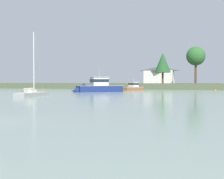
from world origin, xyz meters
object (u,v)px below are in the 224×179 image
(sailboat_grey, at_px, (32,95))
(cruiser_navy, at_px, (95,89))
(mooring_buoy_orange, at_px, (216,90))
(cruiser_wood, at_px, (134,88))

(sailboat_grey, relative_size, cruiser_navy, 0.94)
(sailboat_grey, height_order, cruiser_navy, sailboat_grey)
(cruiser_navy, relative_size, mooring_buoy_orange, 20.73)
(sailboat_grey, xyz_separation_m, mooring_buoy_orange, (24.39, 37.67, -0.13))
(sailboat_grey, xyz_separation_m, cruiser_navy, (1.26, 20.68, 0.46))
(sailboat_grey, height_order, cruiser_wood, sailboat_grey)
(cruiser_navy, bearing_deg, mooring_buoy_orange, 36.31)
(sailboat_grey, bearing_deg, cruiser_wood, 80.07)
(cruiser_wood, xyz_separation_m, cruiser_navy, (-4.74, -13.56, 0.22))
(cruiser_navy, xyz_separation_m, mooring_buoy_orange, (23.13, 16.99, -0.59))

